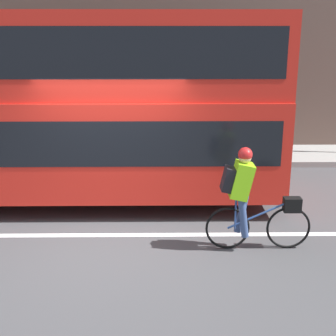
{
  "coord_description": "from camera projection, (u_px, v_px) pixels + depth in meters",
  "views": [
    {
      "loc": [
        0.86,
        -6.95,
        3.26
      ],
      "look_at": [
        0.95,
        0.65,
        1.0
      ],
      "focal_mm": 50.0,
      "sensor_mm": 36.0,
      "label": 1
    }
  ],
  "objects": [
    {
      "name": "bus",
      "position": [
        33.0,
        99.0,
        8.82
      ],
      "size": [
        9.27,
        2.55,
        3.56
      ],
      "color": "black",
      "rests_on": "ground_plane"
    },
    {
      "name": "trash_bin",
      "position": [
        121.0,
        138.0,
        12.04
      ],
      "size": [
        0.53,
        0.53,
        0.88
      ],
      "color": "#515156",
      "rests_on": "sidewalk_curb"
    },
    {
      "name": "road_center_line",
      "position": [
        111.0,
        235.0,
        7.71
      ],
      "size": [
        50.0,
        0.14,
        0.01
      ],
      "primitive_type": "cube",
      "color": "silver",
      "rests_on": "ground_plane"
    },
    {
      "name": "sidewalk_curb",
      "position": [
        130.0,
        156.0,
        12.27
      ],
      "size": [
        60.0,
        1.79,
        0.14
      ],
      "color": "gray",
      "rests_on": "ground_plane"
    },
    {
      "name": "ground_plane",
      "position": [
        110.0,
        239.0,
        7.58
      ],
      "size": [
        80.0,
        80.0,
        0.0
      ],
      "primitive_type": "plane",
      "color": "#424244"
    },
    {
      "name": "cyclist_on_bike",
      "position": [
        248.0,
        195.0,
        7.0
      ],
      "size": [
        1.61,
        0.32,
        1.61
      ],
      "color": "black",
      "rests_on": "ground_plane"
    }
  ]
}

